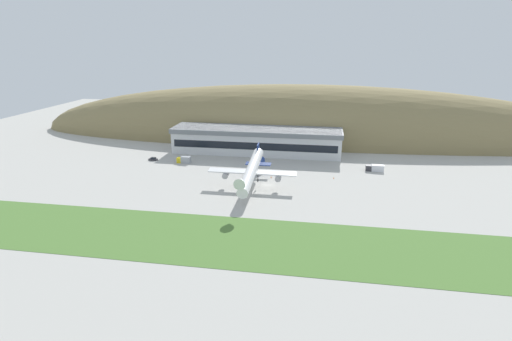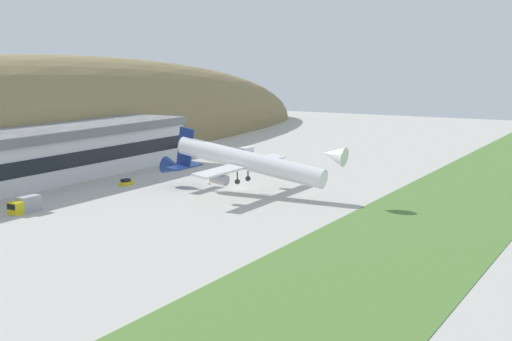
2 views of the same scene
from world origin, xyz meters
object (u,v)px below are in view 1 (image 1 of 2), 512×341
(box_truck, at_px, (375,168))
(service_car_1, at_px, (253,164))
(service_car_0, at_px, (153,159))
(terminal_building, at_px, (256,139))
(traffic_cone_1, at_px, (334,178))
(traffic_cone_0, at_px, (271,177))
(cargo_airplane, at_px, (252,171))
(fuel_truck, at_px, (184,160))

(box_truck, bearing_deg, service_car_1, 179.90)
(service_car_0, distance_m, service_car_1, 48.78)
(terminal_building, height_order, traffic_cone_1, terminal_building)
(box_truck, relative_size, traffic_cone_0, 13.74)
(cargo_airplane, relative_size, traffic_cone_1, 79.09)
(terminal_building, bearing_deg, box_truck, -20.44)
(service_car_0, relative_size, traffic_cone_0, 7.58)
(service_car_0, bearing_deg, traffic_cone_1, -8.47)
(service_car_0, xyz_separation_m, service_car_1, (48.77, 0.77, 0.02))
(fuel_truck, distance_m, traffic_cone_1, 69.95)
(service_car_0, height_order, service_car_1, service_car_1)
(service_car_0, xyz_separation_m, fuel_truck, (16.07, -1.35, 0.87))
(service_car_1, height_order, fuel_truck, fuel_truck)
(terminal_building, relative_size, traffic_cone_1, 147.55)
(terminal_building, xyz_separation_m, traffic_cone_0, (12.47, -37.58, -6.93))
(service_car_0, distance_m, fuel_truck, 16.15)
(fuel_truck, relative_size, box_truck, 0.83)
(cargo_airplane, relative_size, service_car_1, 12.25)
(cargo_airplane, height_order, fuel_truck, cargo_airplane)
(service_car_0, bearing_deg, box_truck, 0.38)
(box_truck, distance_m, traffic_cone_0, 47.01)
(fuel_truck, height_order, box_truck, fuel_truck)
(cargo_airplane, height_order, service_car_1, cargo_airplane)
(service_car_0, bearing_deg, traffic_cone_0, -15.01)
(terminal_building, relative_size, traffic_cone_0, 147.55)
(terminal_building, bearing_deg, fuel_truck, -143.04)
(terminal_building, xyz_separation_m, cargo_airplane, (6.55, -51.03, -0.05))
(fuel_truck, height_order, traffic_cone_1, fuel_truck)
(terminal_building, distance_m, traffic_cone_0, 40.20)
(terminal_building, bearing_deg, traffic_cone_0, -71.65)
(box_truck, bearing_deg, fuel_truck, -178.66)
(box_truck, distance_m, traffic_cone_1, 22.50)
(terminal_building, relative_size, fuel_truck, 13.00)
(cargo_airplane, relative_size, service_car_0, 10.43)
(service_car_1, bearing_deg, terminal_building, 95.60)
(cargo_airplane, distance_m, service_car_0, 61.16)
(terminal_building, xyz_separation_m, service_car_0, (-46.72, -21.72, -6.61))
(terminal_building, xyz_separation_m, fuel_truck, (-30.65, -23.07, -5.75))
(service_car_1, relative_size, traffic_cone_0, 6.46)
(cargo_airplane, bearing_deg, service_car_0, 151.18)
(terminal_building, distance_m, fuel_truck, 38.79)
(cargo_airplane, height_order, traffic_cone_0, cargo_airplane)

